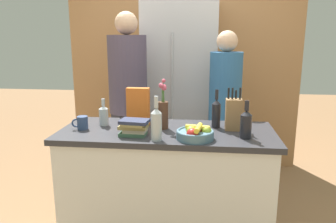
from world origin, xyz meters
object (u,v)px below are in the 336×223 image
knife_block (233,114)px  person_in_blue (225,108)px  fruit_bowl (196,133)px  bottle_vinegar (216,113)px  bottle_oil (104,115)px  person_at_sink (128,97)px  cereal_box (138,107)px  coffee_mug (82,123)px  book_stack (134,127)px  bottle_water (156,123)px  bottle_wine (246,123)px  refrigerator (180,91)px  flower_vase (163,110)px

knife_block → person_in_blue: size_ratio=0.19×
fruit_bowl → bottle_vinegar: 0.34m
bottle_oil → person_at_sink: person_at_sink is taller
knife_block → cereal_box: 0.71m
coffee_mug → book_stack: bearing=-13.9°
book_stack → cereal_box: bearing=94.8°
coffee_mug → book_stack: (0.41, -0.10, 0.01)m
person_at_sink → fruit_bowl: bearing=-31.0°
book_stack → bottle_water: bottle_water is taller
cereal_box → book_stack: size_ratio=1.39×
fruit_bowl → bottle_oil: size_ratio=1.21×
bottle_wine → person_at_sink: (-1.00, 0.87, -0.00)m
person_at_sink → bottle_wine: bearing=-17.9°
refrigerator → bottle_wine: bearing=-69.7°
cereal_box → bottle_oil: bearing=-174.2°
bottle_vinegar → person_in_blue: bearing=81.1°
bottle_oil → bottle_wine: size_ratio=0.80×
bottle_vinegar → bottle_oil: bearing=-178.0°
coffee_mug → person_in_blue: (1.07, 0.81, -0.04)m
flower_vase → coffee_mug: bearing=-171.8°
bottle_vinegar → bottle_water: size_ratio=0.97×
cereal_box → bottle_water: 0.40m
cereal_box → bottle_wine: cereal_box is taller
knife_block → person_in_blue: bearing=91.6°
cereal_box → fruit_bowl: bearing=-33.9°
person_at_sink → book_stack: bearing=-51.2°
bottle_oil → bottle_vinegar: size_ratio=0.72×
coffee_mug → bottle_water: 0.61m
flower_vase → person_in_blue: 0.88m
bottle_vinegar → cereal_box: bearing=-179.7°
bottle_wine → flower_vase: bearing=163.6°
cereal_box → person_at_sink: 0.67m
refrigerator → person_at_sink: bearing=-125.5°
bottle_vinegar → bottle_wine: (0.19, -0.24, -0.01)m
bottle_wine → book_stack: bearing=-178.7°
book_stack → bottle_water: size_ratio=0.71×
refrigerator → flower_vase: size_ratio=5.29×
refrigerator → coffee_mug: 1.53m
knife_block → bottle_water: (-0.51, -0.31, -0.00)m
coffee_mug → bottle_wine: size_ratio=0.44×
refrigerator → bottle_wine: (0.55, -1.49, 0.04)m
knife_block → flower_vase: size_ratio=0.84×
bottle_vinegar → bottle_water: (-0.39, -0.36, 0.00)m
refrigerator → bottle_wine: refrigerator is taller
bottle_oil → person_at_sink: size_ratio=0.11×
knife_block → bottle_oil: 0.97m
knife_block → coffee_mug: knife_block is taller
bottle_wine → person_at_sink: bearing=138.9°
fruit_bowl → knife_block: knife_block is taller
bottle_oil → bottle_wine: (1.03, -0.21, 0.02)m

